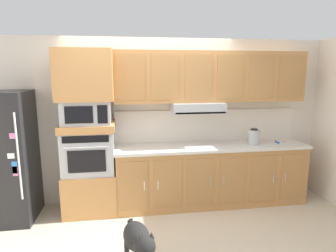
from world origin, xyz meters
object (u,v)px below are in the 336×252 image
built_in_oven (89,151)px  microwave (87,112)px  refrigerator (3,157)px  screwdriver (278,142)px  dog (138,241)px  electric_kettle (254,137)px

built_in_oven → microwave: 0.56m
refrigerator → screwdriver: 3.96m
dog → screwdriver: bearing=111.5°
built_in_oven → microwave: bearing=-0.8°
dog → refrigerator: bearing=-142.3°
electric_kettle → dog: 2.43m
microwave → electric_kettle: microwave is taller
refrigerator → electric_kettle: size_ratio=7.33×
refrigerator → dog: bearing=-40.1°
dog → microwave: bearing=-170.4°
refrigerator → microwave: bearing=3.5°
microwave → screwdriver: (2.84, -0.03, -0.53)m
microwave → screwdriver: microwave is taller
refrigerator → microwave: 1.26m
built_in_oven → microwave: (0.00, -0.00, 0.56)m
screwdriver → dog: size_ratio=0.17×
microwave → electric_kettle: size_ratio=2.68×
electric_kettle → dog: bearing=-141.2°
screwdriver → dog: screwdriver is taller
refrigerator → dog: refrigerator is taller
electric_kettle → screwdriver: bearing=2.9°
built_in_oven → screwdriver: size_ratio=5.38×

